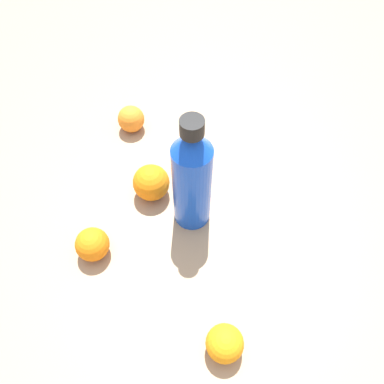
# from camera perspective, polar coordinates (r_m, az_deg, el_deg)

# --- Properties ---
(ground_plane) EXTENTS (2.40, 2.40, 0.00)m
(ground_plane) POSITION_cam_1_polar(r_m,az_deg,el_deg) (0.77, 4.13, -4.07)
(ground_plane) COLOR #9E7F60
(water_bottle) EXTENTS (0.07, 0.07, 0.26)m
(water_bottle) POSITION_cam_1_polar(r_m,az_deg,el_deg) (0.67, 0.00, 2.01)
(water_bottle) COLOR blue
(water_bottle) RESTS_ON ground_plane
(orange_0) EXTENTS (0.06, 0.06, 0.06)m
(orange_0) POSITION_cam_1_polar(r_m,az_deg,el_deg) (0.91, -8.99, 10.60)
(orange_0) COLOR orange
(orange_0) RESTS_ON ground_plane
(orange_1) EXTENTS (0.06, 0.06, 0.06)m
(orange_1) POSITION_cam_1_polar(r_m,az_deg,el_deg) (0.73, -14.51, -7.50)
(orange_1) COLOR orange
(orange_1) RESTS_ON ground_plane
(orange_2) EXTENTS (0.07, 0.07, 0.07)m
(orange_2) POSITION_cam_1_polar(r_m,az_deg,el_deg) (0.78, -6.05, 1.39)
(orange_2) COLOR orange
(orange_2) RESTS_ON ground_plane
(orange_3) EXTENTS (0.06, 0.06, 0.06)m
(orange_3) POSITION_cam_1_polar(r_m,az_deg,el_deg) (0.65, 4.85, -21.40)
(orange_3) COLOR orange
(orange_3) RESTS_ON ground_plane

